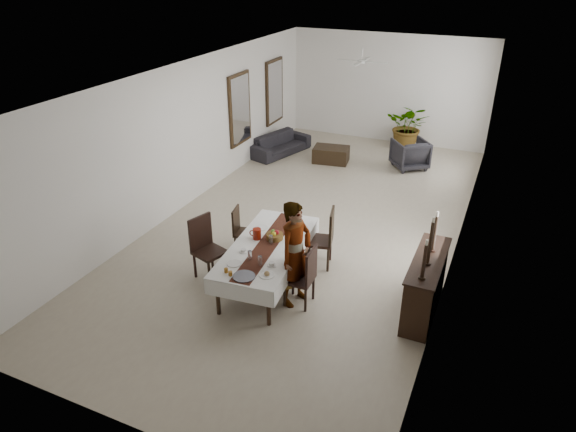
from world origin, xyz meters
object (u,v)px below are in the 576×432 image
at_px(woman, 295,254).
at_px(sideboard_body, 425,286).
at_px(red_pitcher, 257,234).
at_px(dining_table_top, 267,247).
at_px(sofa, 280,144).

bearing_deg(woman, sideboard_body, -56.82).
bearing_deg(sideboard_body, red_pitcher, -177.20).
distance_m(dining_table_top, sideboard_body, 2.69).
xyz_separation_m(dining_table_top, red_pitcher, (-0.26, 0.12, 0.13)).
bearing_deg(sofa, woman, -135.73).
bearing_deg(sideboard_body, dining_table_top, -174.31).
relative_size(woman, sideboard_body, 1.14).
xyz_separation_m(woman, sideboard_body, (2.00, 0.59, -0.43)).
distance_m(dining_table_top, red_pitcher, 0.32).
distance_m(red_pitcher, sofa, 6.40).
distance_m(sideboard_body, sofa, 7.82).
height_order(dining_table_top, red_pitcher, red_pitcher).
bearing_deg(red_pitcher, sideboard_body, 2.80).
height_order(woman, sideboard_body, woman).
height_order(sideboard_body, sofa, sideboard_body).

